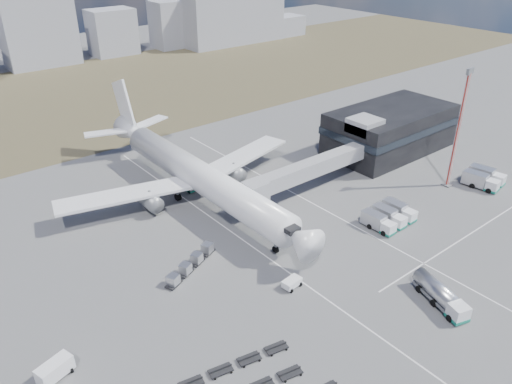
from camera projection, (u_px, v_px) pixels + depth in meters
ground at (315, 279)px, 74.70m from camera, size 420.00×420.00×0.00m
grass_strip at (56, 101)px, 150.10m from camera, size 420.00×90.00×0.01m
lane_markings at (344, 247)px, 82.17m from camera, size 47.12×110.00×0.01m
terminal at (390, 129)px, 115.13m from camera, size 30.40×16.40×11.00m
jet_bridge at (300, 173)px, 95.13m from camera, size 30.30×3.80×7.05m
airliner at (195, 173)px, 94.39m from camera, size 51.59×64.53×17.62m
fuel_tanker at (440, 295)px, 69.10m from camera, size 5.14×9.75×3.06m
pushback_tug at (292, 283)px, 72.70m from camera, size 3.11×2.00×1.36m
utility_van at (55, 370)px, 57.91m from camera, size 4.56×3.01×2.25m
catering_truck at (186, 182)px, 99.92m from camera, size 2.78×5.65×2.50m
service_trucks_near at (389, 216)px, 88.12m from camera, size 8.56×6.58×2.55m
service_trucks_far at (484, 178)px, 101.04m from camera, size 6.81×7.78×2.82m
uld_row at (191, 263)px, 76.47m from camera, size 11.39×6.07×1.63m
floodlight_mast at (458, 130)px, 95.97m from camera, size 2.27×1.85×23.95m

